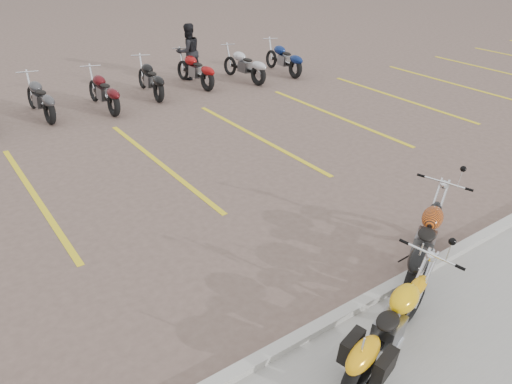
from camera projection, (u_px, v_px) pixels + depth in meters
ground at (265, 246)px, 8.39m from camera, size 100.00×100.00×0.00m
curb at (350, 310)px, 6.93m from camera, size 60.00×0.18×0.12m
parking_stripes at (160, 163)px, 11.25m from camera, size 38.00×5.50×0.01m
yellow_cruiser at (385, 330)px, 6.07m from camera, size 2.11×0.72×0.89m
flame_cruiser at (420, 244)px, 7.66m from camera, size 2.00×1.17×0.91m
person_b at (189, 52)px, 16.84m from camera, size 0.92×0.73×1.85m
bg_bike_row at (70, 93)px, 14.01m from camera, size 15.53×2.01×1.10m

